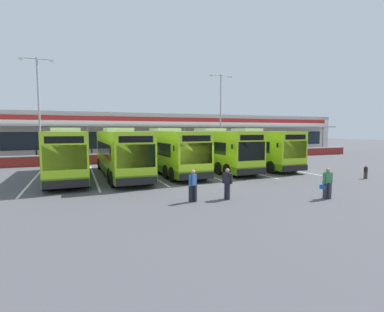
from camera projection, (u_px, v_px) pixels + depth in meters
The scene contains 20 objects.
ground_plane at pixel (198, 184), 19.44m from camera, with size 200.00×200.00×0.00m, color #4C4C51.
terminal_building at pixel (129, 134), 44.07m from camera, with size 70.00×13.00×6.00m.
red_barrier_wall at pixel (148, 157), 32.81m from camera, with size 60.00×0.40×1.10m.
coach_bus_leftmost at pixel (67, 154), 21.81m from camera, with size 3.02×12.19×3.78m.
coach_bus_left_centre at pixel (121, 153), 22.71m from camera, with size 3.02×12.19×3.78m.
coach_bus_centre at pixel (168, 151), 24.69m from camera, with size 3.02×12.19×3.78m.
coach_bus_right_centre at pixel (214, 150), 26.74m from camera, with size 3.02×12.19×3.78m.
coach_bus_rightmost at pixel (252, 149), 28.62m from camera, with size 3.02×12.19×3.78m.
bay_stripe_far_west at pixel (33, 179), 21.11m from camera, with size 0.14×13.00×0.01m, color silver.
bay_stripe_west at pixel (94, 176), 22.66m from camera, with size 0.14×13.00×0.01m, color silver.
bay_stripe_mid_west at pixel (147, 173), 24.22m from camera, with size 0.14×13.00×0.01m, color silver.
bay_stripe_centre at pixel (193, 171), 25.77m from camera, with size 0.14×13.00×0.01m, color silver.
bay_stripe_mid_east at pixel (234, 168), 27.32m from camera, with size 0.14×13.00×0.01m, color silver.
bay_stripe_east at pixel (271, 166), 28.87m from camera, with size 0.14×13.00×0.01m, color silver.
pedestrian_with_handbag at pixel (327, 182), 15.11m from camera, with size 0.63×0.38×1.62m.
pedestrian_child at pixel (366, 171), 21.42m from camera, with size 0.33×0.20×1.00m.
pedestrian_near_bin at pixel (227, 183), 14.98m from camera, with size 0.43×0.46×1.62m.
pedestrian_approaching_bus at pixel (193, 185), 14.43m from camera, with size 0.51×0.36×1.62m.
lamp_post_west at pixel (39, 104), 29.81m from camera, with size 3.24×0.28×11.00m.
lamp_post_centre at pixel (221, 110), 38.73m from camera, with size 3.24×0.28×11.00m.
Camera 1 is at (-7.47, -17.69, 3.56)m, focal length 27.06 mm.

